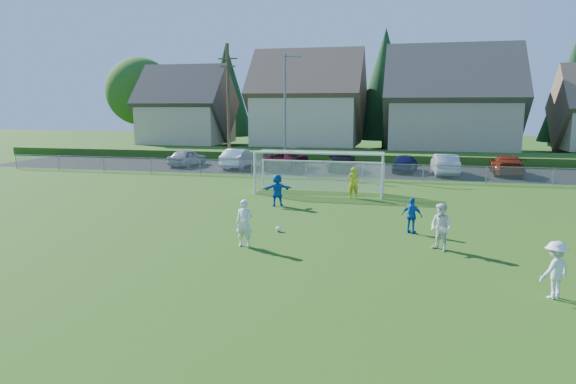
# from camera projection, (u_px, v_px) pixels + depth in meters

# --- Properties ---
(ground) EXTENTS (160.00, 160.00, 0.00)m
(ground) POSITION_uv_depth(u_px,v_px,m) (224.00, 286.00, 14.66)
(ground) COLOR #193D0C
(ground) RESTS_ON ground
(asphalt_lot) EXTENTS (60.00, 60.00, 0.00)m
(asphalt_lot) POSITION_uv_depth(u_px,v_px,m) (344.00, 170.00, 41.05)
(asphalt_lot) COLOR black
(asphalt_lot) RESTS_ON ground
(grass_embankment) EXTENTS (70.00, 6.00, 0.80)m
(grass_embankment) POSITION_uv_depth(u_px,v_px,m) (354.00, 156.00, 48.18)
(grass_embankment) COLOR #1E420F
(grass_embankment) RESTS_ON ground
(soccer_ball) EXTENTS (0.22, 0.22, 0.22)m
(soccer_ball) POSITION_uv_depth(u_px,v_px,m) (278.00, 229.00, 20.90)
(soccer_ball) COLOR white
(soccer_ball) RESTS_ON ground
(player_white_a) EXTENTS (0.65, 0.44, 1.73)m
(player_white_a) POSITION_uv_depth(u_px,v_px,m) (244.00, 223.00, 18.59)
(player_white_a) COLOR white
(player_white_a) RESTS_ON ground
(player_white_b) EXTENTS (1.04, 1.03, 1.70)m
(player_white_b) POSITION_uv_depth(u_px,v_px,m) (441.00, 227.00, 18.05)
(player_white_b) COLOR white
(player_white_b) RESTS_ON ground
(player_white_c) EXTENTS (1.15, 1.09, 1.56)m
(player_white_c) POSITION_uv_depth(u_px,v_px,m) (555.00, 270.00, 13.61)
(player_white_c) COLOR white
(player_white_c) RESTS_ON ground
(player_blue_a) EXTENTS (0.92, 0.64, 1.45)m
(player_blue_a) POSITION_uv_depth(u_px,v_px,m) (412.00, 216.00, 20.56)
(player_blue_a) COLOR blue
(player_blue_a) RESTS_ON ground
(player_blue_b) EXTENTS (1.60, 1.04, 1.65)m
(player_blue_b) POSITION_uv_depth(u_px,v_px,m) (277.00, 190.00, 26.17)
(player_blue_b) COLOR blue
(player_blue_b) RESTS_ON ground
(goalkeeper) EXTENTS (0.73, 0.58, 1.73)m
(goalkeeper) POSITION_uv_depth(u_px,v_px,m) (353.00, 183.00, 28.35)
(goalkeeper) COLOR gold
(goalkeeper) RESTS_ON ground
(car_a) EXTENTS (2.20, 4.39, 1.44)m
(car_a) POSITION_uv_depth(u_px,v_px,m) (187.00, 158.00, 43.48)
(car_a) COLOR #9B9CA2
(car_a) RESTS_ON ground
(car_b) EXTENTS (1.67, 4.77, 1.57)m
(car_b) POSITION_uv_depth(u_px,v_px,m) (239.00, 158.00, 42.23)
(car_b) COLOR white
(car_b) RESTS_ON ground
(car_c) EXTENTS (3.03, 5.75, 1.54)m
(car_c) POSITION_uv_depth(u_px,v_px,m) (286.00, 159.00, 41.48)
(car_c) COLOR #4F0917
(car_c) RESTS_ON ground
(car_d) EXTENTS (2.36, 5.11, 1.45)m
(car_d) POSITION_uv_depth(u_px,v_px,m) (342.00, 161.00, 40.56)
(car_d) COLOR black
(car_d) RESTS_ON ground
(car_e) EXTENTS (2.10, 4.29, 1.41)m
(car_e) POSITION_uv_depth(u_px,v_px,m) (405.00, 163.00, 39.57)
(car_e) COLOR #11143E
(car_e) RESTS_ON ground
(car_f) EXTENTS (1.90, 4.78, 1.54)m
(car_f) POSITION_uv_depth(u_px,v_px,m) (445.00, 164.00, 37.98)
(car_f) COLOR #B6B6B6
(car_f) RESTS_ON ground
(car_g) EXTENTS (2.41, 5.28, 1.50)m
(car_g) POSITION_uv_depth(u_px,v_px,m) (507.00, 165.00, 37.87)
(car_g) COLOR maroon
(car_g) RESTS_ON ground
(soccer_goal) EXTENTS (7.42, 1.90, 2.50)m
(soccer_goal) POSITION_uv_depth(u_px,v_px,m) (320.00, 166.00, 29.79)
(soccer_goal) COLOR white
(soccer_goal) RESTS_ON ground
(chainlink_fence) EXTENTS (52.06, 0.06, 1.20)m
(chainlink_fence) POSITION_uv_depth(u_px,v_px,m) (334.00, 170.00, 35.67)
(chainlink_fence) COLOR gray
(chainlink_fence) RESTS_ON ground
(streetlight) EXTENTS (1.38, 0.18, 9.00)m
(streetlight) POSITION_uv_depth(u_px,v_px,m) (286.00, 109.00, 39.81)
(streetlight) COLOR slate
(streetlight) RESTS_ON ground
(utility_pole) EXTENTS (1.60, 0.26, 10.00)m
(utility_pole) POSITION_uv_depth(u_px,v_px,m) (228.00, 105.00, 41.87)
(utility_pole) COLOR #473321
(utility_pole) RESTS_ON ground
(houses_row) EXTENTS (53.90, 11.45, 13.27)m
(houses_row) POSITION_uv_depth(u_px,v_px,m) (382.00, 84.00, 53.74)
(houses_row) COLOR tan
(houses_row) RESTS_ON ground
(tree_row) EXTENTS (65.98, 12.36, 13.80)m
(tree_row) POSITION_uv_depth(u_px,v_px,m) (377.00, 90.00, 60.04)
(tree_row) COLOR #382616
(tree_row) RESTS_ON ground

